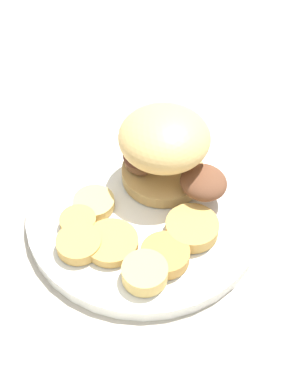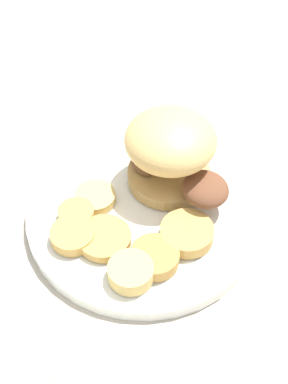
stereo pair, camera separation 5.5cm
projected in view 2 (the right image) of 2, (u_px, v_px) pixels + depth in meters
The scene contains 11 objects.
ground_plane at pixel (144, 217), 0.59m from camera, with size 4.00×4.00×0.00m, color #B2A899.
dinner_plate at pixel (144, 212), 0.58m from camera, with size 0.25×0.25×0.02m.
sandwich at pixel (172, 151), 0.57m from camera, with size 0.13×0.12×0.09m.
potato_round_0 at pixel (131, 272), 0.51m from camera, with size 0.04×0.04×0.02m, color #DBB766.
potato_round_1 at pixel (76, 214), 0.56m from camera, with size 0.04×0.04×0.01m, color tan.
potato_round_2 at pixel (155, 257), 0.52m from camera, with size 0.05×0.05×0.01m, color #BC8942.
potato_round_3 at pixel (95, 197), 0.58m from camera, with size 0.04×0.04×0.01m, color #DBB766.
potato_round_4 at pixel (73, 235), 0.54m from camera, with size 0.05×0.05×0.01m, color tan.
potato_round_5 at pixel (104, 238), 0.54m from camera, with size 0.05×0.05×0.01m, color tan.
potato_round_6 at pixel (187, 233), 0.54m from camera, with size 0.05×0.05×0.01m, color tan.
drinking_glass at pixel (15, 381), 0.42m from camera, with size 0.08×0.08×0.10m.
Camera 2 is at (0.37, -0.02, 0.46)m, focal length 50.00 mm.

